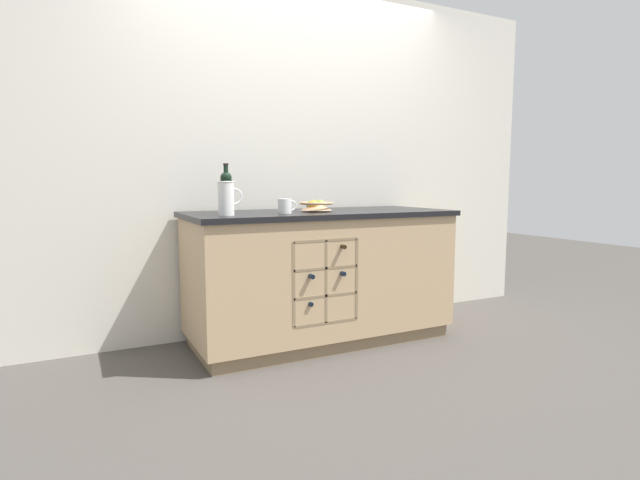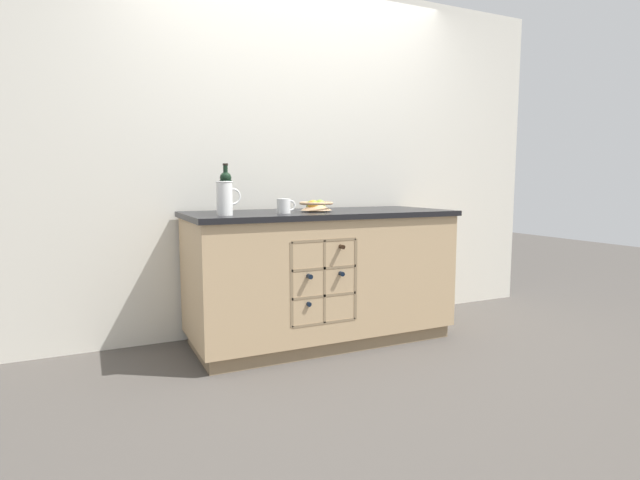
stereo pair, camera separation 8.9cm
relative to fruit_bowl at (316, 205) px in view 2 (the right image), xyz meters
The scene contains 7 objects.
ground_plane 0.94m from the fruit_bowl, 40.75° to the left, with size 14.00×14.00×0.00m, color #4C4742.
back_wall 0.58m from the fruit_bowl, 83.92° to the left, with size 4.40×0.06×2.55m, color silver.
kitchen_island 0.49m from the fruit_bowl, 39.71° to the left, with size 1.80×0.78×0.90m.
fruit_bowl is the anchor object (origin of this frame).
white_pitcher 0.66m from the fruit_bowl, 169.88° to the right, with size 0.15×0.10×0.20m.
ceramic_mug 0.27m from the fruit_bowl, 162.68° to the right, with size 0.12×0.09×0.09m.
standing_wine_bottle 0.60m from the fruit_bowl, 168.85° to the left, with size 0.08×0.08×0.31m.
Camera 2 is at (-1.44, -3.05, 1.09)m, focal length 28.00 mm.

